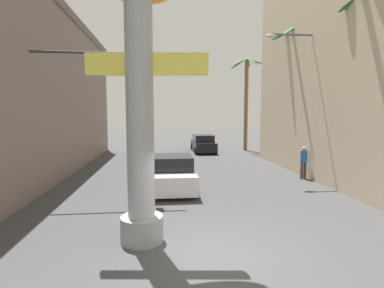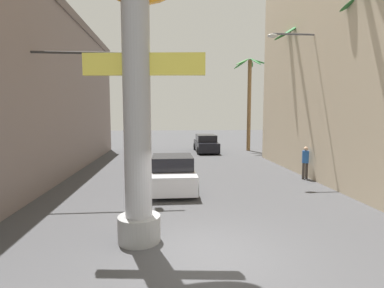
{
  "view_description": "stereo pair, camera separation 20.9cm",
  "coord_description": "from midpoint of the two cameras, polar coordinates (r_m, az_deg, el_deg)",
  "views": [
    {
      "loc": [
        -1.26,
        -6.86,
        3.43
      ],
      "look_at": [
        0.0,
        5.46,
        2.18
      ],
      "focal_mm": 28.0,
      "sensor_mm": 36.0,
      "label": 1
    },
    {
      "loc": [
        -1.05,
        -6.88,
        3.43
      ],
      "look_at": [
        0.0,
        5.46,
        2.18
      ],
      "focal_mm": 28.0,
      "sensor_mm": 36.0,
      "label": 2
    }
  ],
  "objects": [
    {
      "name": "ground_plane",
      "position": [
        17.25,
        -1.89,
        -5.71
      ],
      "size": [
        90.98,
        90.98,
        0.0
      ],
      "primitive_type": "plane",
      "color": "#424244"
    },
    {
      "name": "palm_tree_near_right",
      "position": [
        13.95,
        29.79,
        13.47
      ],
      "size": [
        2.92,
        2.73,
        8.36
      ],
      "color": "brown",
      "rests_on": "ground"
    },
    {
      "name": "neon_sign_pole",
      "position": [
        8.0,
        -10.75,
        14.34
      ],
      "size": [
        3.48,
        1.14,
        9.66
      ],
      "color": "#9E9EA3",
      "rests_on": "ground"
    },
    {
      "name": "car_lead",
      "position": [
        13.89,
        -4.29,
        -5.58
      ],
      "size": [
        2.08,
        4.67,
        1.56
      ],
      "color": "black",
      "rests_on": "ground"
    },
    {
      "name": "car_far",
      "position": [
        27.07,
        1.93,
        0.05
      ],
      "size": [
        1.95,
        4.75,
        1.56
      ],
      "color": "black",
      "rests_on": "ground"
    },
    {
      "name": "traffic_light_mast",
      "position": [
        13.18,
        -23.38,
        8.85
      ],
      "size": [
        5.77,
        0.32,
        5.96
      ],
      "color": "#333333",
      "rests_on": "ground"
    },
    {
      "name": "pedestrian_mid_right",
      "position": [
        16.86,
        20.16,
        -2.86
      ],
      "size": [
        0.4,
        0.4,
        1.72
      ],
      "color": "#3F3833",
      "rests_on": "ground"
    },
    {
      "name": "palm_tree_mid_right",
      "position": [
        19.8,
        18.89,
        11.91
      ],
      "size": [
        3.02,
        3.19,
        8.75
      ],
      "color": "brown",
      "rests_on": "ground"
    },
    {
      "name": "street_lamp",
      "position": [
        16.96,
        20.98,
        9.38
      ],
      "size": [
        2.88,
        0.28,
        7.6
      ],
      "color": "#59595E",
      "rests_on": "ground"
    },
    {
      "name": "palm_tree_far_right",
      "position": [
        28.47,
        10.08,
        9.24
      ],
      "size": [
        3.19,
        3.13,
        8.51
      ],
      "color": "brown",
      "rests_on": "ground"
    }
  ]
}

